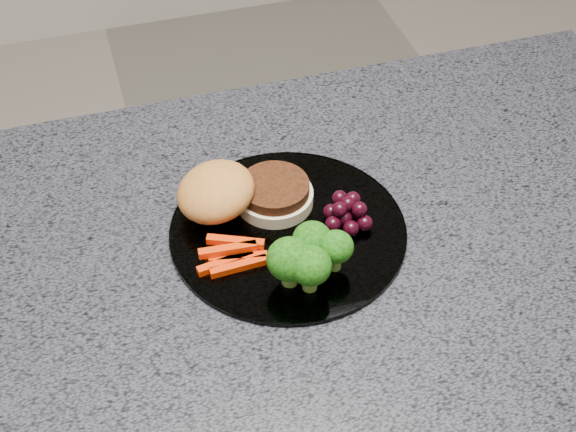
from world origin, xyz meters
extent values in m
cube|color=#43434C|center=(0.00, 0.00, 0.88)|extent=(1.20, 0.60, 0.04)
cylinder|color=white|center=(0.08, 0.02, 0.90)|extent=(0.26, 0.26, 0.01)
cylinder|color=beige|center=(0.08, 0.07, 0.91)|extent=(0.09, 0.09, 0.02)
cylinder|color=#431F0D|center=(0.08, 0.07, 0.93)|extent=(0.08, 0.08, 0.01)
ellipsoid|color=#C46E31|center=(0.02, 0.07, 0.93)|extent=(0.09, 0.09, 0.05)
cube|color=red|center=(0.02, 0.01, 0.91)|extent=(0.06, 0.01, 0.01)
cube|color=red|center=(0.02, -0.01, 0.91)|extent=(0.06, 0.02, 0.01)
cube|color=red|center=(0.01, -0.01, 0.91)|extent=(0.06, 0.02, 0.01)
cube|color=red|center=(0.02, 0.01, 0.92)|extent=(0.06, 0.03, 0.01)
cube|color=red|center=(0.01, 0.00, 0.92)|extent=(0.06, 0.01, 0.01)
cube|color=red|center=(0.02, -0.02, 0.91)|extent=(0.06, 0.01, 0.01)
cylinder|color=olive|center=(0.06, -0.05, 0.92)|extent=(0.02, 0.02, 0.02)
ellipsoid|color=#133B08|center=(0.06, -0.05, 0.94)|extent=(0.05, 0.05, 0.04)
cylinder|color=olive|center=(0.09, -0.03, 0.92)|extent=(0.01, 0.01, 0.02)
ellipsoid|color=#133B08|center=(0.09, -0.03, 0.94)|extent=(0.04, 0.04, 0.04)
cylinder|color=olive|center=(0.08, -0.06, 0.92)|extent=(0.02, 0.02, 0.02)
ellipsoid|color=#133B08|center=(0.08, -0.06, 0.94)|extent=(0.04, 0.04, 0.04)
cylinder|color=olive|center=(0.11, -0.04, 0.92)|extent=(0.01, 0.01, 0.02)
ellipsoid|color=#133B08|center=(0.11, -0.04, 0.94)|extent=(0.04, 0.04, 0.03)
sphere|color=black|center=(0.14, 0.01, 0.91)|extent=(0.02, 0.02, 0.02)
sphere|color=black|center=(0.16, 0.02, 0.91)|extent=(0.02, 0.02, 0.02)
sphere|color=black|center=(0.15, 0.03, 0.91)|extent=(0.02, 0.02, 0.02)
sphere|color=black|center=(0.13, 0.03, 0.91)|extent=(0.02, 0.02, 0.02)
sphere|color=black|center=(0.13, 0.01, 0.91)|extent=(0.02, 0.02, 0.02)
sphere|color=black|center=(0.15, 0.00, 0.91)|extent=(0.02, 0.02, 0.02)
sphere|color=black|center=(0.16, 0.00, 0.91)|extent=(0.02, 0.02, 0.02)
sphere|color=black|center=(0.15, 0.02, 0.93)|extent=(0.02, 0.02, 0.02)
sphere|color=black|center=(0.14, 0.02, 0.93)|extent=(0.02, 0.02, 0.02)
sphere|color=black|center=(0.16, 0.01, 0.93)|extent=(0.02, 0.02, 0.02)
sphere|color=black|center=(0.15, 0.03, 0.93)|extent=(0.02, 0.02, 0.02)
sphere|color=black|center=(0.16, 0.03, 0.93)|extent=(0.02, 0.02, 0.02)
camera|label=1|loc=(-0.09, -0.56, 1.53)|focal=50.00mm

